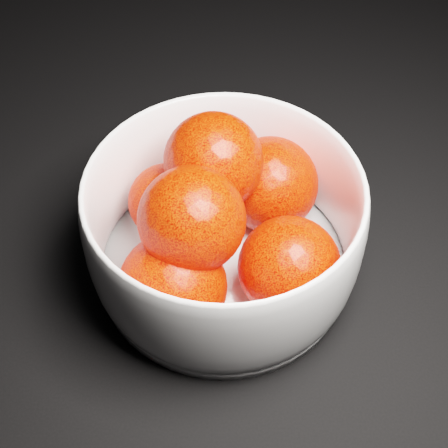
{
  "coord_description": "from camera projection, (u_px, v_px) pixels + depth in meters",
  "views": [
    {
      "loc": [
        -0.25,
        -0.58,
        0.46
      ],
      "look_at": [
        -0.25,
        -0.25,
        0.06
      ],
      "focal_mm": 50.0,
      "sensor_mm": 36.0,
      "label": 1
    }
  ],
  "objects": [
    {
      "name": "orange_pile",
      "position": [
        223.0,
        221.0,
        0.51
      ],
      "size": [
        0.18,
        0.2,
        0.13
      ],
      "color": "red",
      "rests_on": "bowl"
    },
    {
      "name": "ground",
      "position": [
        441.0,
        95.0,
        0.72
      ],
      "size": [
        3.0,
        3.0,
        0.0
      ],
      "primitive_type": "cube",
      "color": "black",
      "rests_on": "ground"
    },
    {
      "name": "bowl",
      "position": [
        224.0,
        228.0,
        0.52
      ],
      "size": [
        0.23,
        0.23,
        0.11
      ],
      "rotation": [
        0.0,
        0.0,
        -0.21
      ],
      "color": "white",
      "rests_on": "ground"
    }
  ]
}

